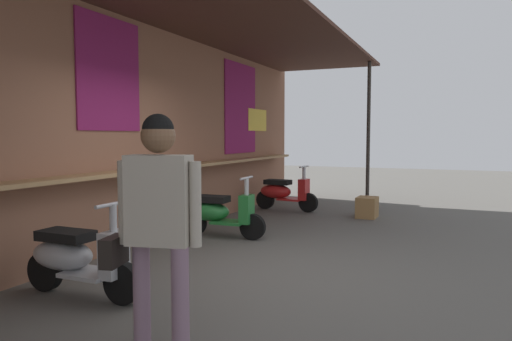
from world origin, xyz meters
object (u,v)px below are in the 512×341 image
(scooter_silver, at_px, (76,258))
(scooter_red, at_px, (283,192))
(scooter_green, at_px, (218,213))
(merchandise_crate, at_px, (367,207))
(shopper_with_handbag, at_px, (157,213))

(scooter_silver, bearing_deg, scooter_red, 90.21)
(scooter_green, xyz_separation_m, merchandise_crate, (2.73, -1.82, -0.19))
(scooter_silver, bearing_deg, scooter_green, 90.21)
(scooter_green, relative_size, merchandise_crate, 3.00)
(scooter_silver, relative_size, scooter_green, 1.00)
(shopper_with_handbag, relative_size, merchandise_crate, 3.72)
(scooter_green, xyz_separation_m, scooter_red, (2.93, -0.00, 0.00))
(merchandise_crate, bearing_deg, scooter_silver, 162.35)
(scooter_silver, bearing_deg, merchandise_crate, 72.56)
(merchandise_crate, bearing_deg, scooter_green, 146.34)
(scooter_green, xyz_separation_m, shopper_with_handbag, (-3.87, -1.60, 0.68))
(scooter_silver, relative_size, shopper_with_handbag, 0.80)
(scooter_red, xyz_separation_m, merchandise_crate, (-0.20, -1.82, -0.19))
(scooter_green, distance_m, shopper_with_handbag, 4.24)
(shopper_with_handbag, bearing_deg, merchandise_crate, 164.85)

